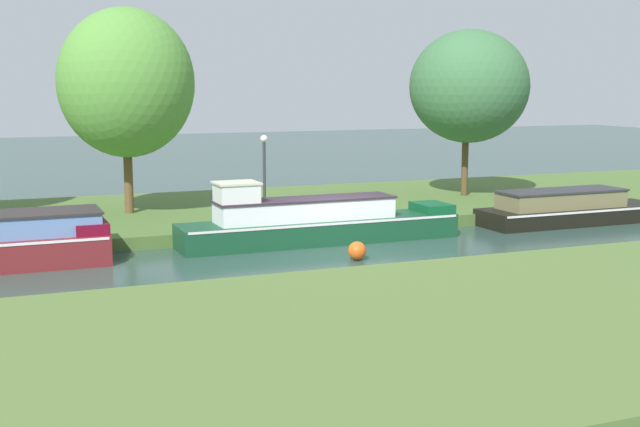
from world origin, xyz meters
name	(u,v)px	position (x,y,z in m)	size (l,w,h in m)	color
ground_plane	(343,249)	(0.00, 0.00, 0.00)	(120.00, 120.00, 0.00)	#2D4740
riverbank_far	(267,210)	(0.00, 7.00, 0.20)	(72.00, 10.00, 0.40)	#4C6A30
riverbank_near	(526,320)	(0.00, -9.00, 0.20)	(72.00, 10.00, 0.40)	#536D33
black_narrowboat	(569,209)	(9.21, 1.20, 0.50)	(6.99, 1.96, 1.21)	black
forest_cruiser	(315,222)	(-0.40, 1.20, 0.64)	(8.85, 1.69, 1.99)	#154529
willow_tree_centre	(126,83)	(-5.11, 6.58, 4.88)	(4.59, 4.46, 7.00)	brown
willow_tree_right	(469,87)	(8.19, 6.29, 4.75)	(4.69, 4.76, 6.58)	brown
lamp_post	(264,166)	(-1.17, 3.79, 2.17)	(0.24, 0.24, 2.79)	#333338
mooring_post_near	(379,210)	(2.38, 2.37, 0.69)	(0.17, 0.17, 0.58)	#4B2E2B
channel_buoy	(357,251)	(-0.28, -1.63, 0.26)	(0.52, 0.52, 0.52)	#E55919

